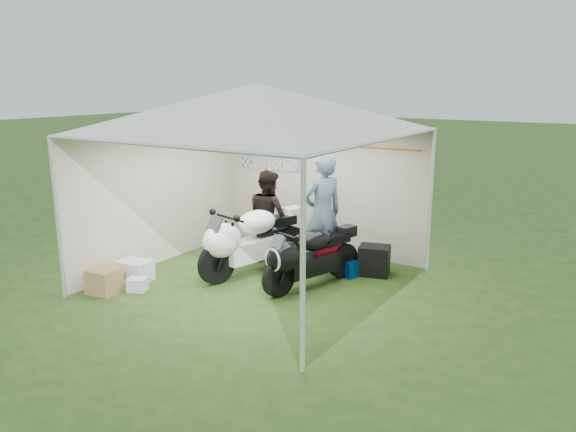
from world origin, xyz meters
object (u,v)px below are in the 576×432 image
canopy_tent (257,113)px  motorcycle_white (249,239)px  crate_1 (104,281)px  paddock_stand (346,268)px  person_blue_jacket (322,214)px  equipment_box (374,260)px  crate_2 (137,285)px  person_dark_jacket (268,216)px  crate_0 (135,271)px  motorcycle_black (307,255)px

canopy_tent → motorcycle_white: size_ratio=2.67×
crate_1 → paddock_stand: bearing=43.8°
person_blue_jacket → equipment_box: 1.12m
canopy_tent → crate_1: (-1.65, -1.61, -2.39)m
equipment_box → crate_1: 4.15m
crate_2 → canopy_tent: bearing=45.5°
person_dark_jacket → equipment_box: (1.82, 0.32, -0.56)m
equipment_box → crate_0: 3.77m
motorcycle_black → person_blue_jacket: (-0.15, 0.72, 0.47)m
person_dark_jacket → crate_2: bearing=92.5°
canopy_tent → crate_0: (-1.65, -1.02, -2.41)m
motorcycle_white → paddock_stand: size_ratio=5.98×
crate_0 → crate_1: size_ratio=1.22×
paddock_stand → crate_1: (-2.67, -2.56, 0.05)m
person_blue_jacket → motorcycle_white: bearing=-26.0°
motorcycle_white → crate_2: bearing=-108.2°
motorcycle_white → motorcycle_black: 1.10m
equipment_box → crate_1: equipment_box is taller
person_blue_jacket → crate_1: bearing=-14.5°
person_dark_jacket → person_blue_jacket: bearing=-159.0°
crate_1 → canopy_tent: bearing=44.3°
motorcycle_white → crate_0: size_ratio=4.32×
crate_1 → crate_2: (0.36, 0.30, -0.08)m
motorcycle_white → equipment_box: 2.03m
crate_2 → motorcycle_white: bearing=57.2°
paddock_stand → person_dark_jacket: 1.62m
canopy_tent → motorcycle_black: 2.21m
paddock_stand → person_blue_jacket: bearing=-168.8°
canopy_tent → crate_2: size_ratio=21.24×
motorcycle_black → crate_0: bearing=-136.7°
person_dark_jacket → person_blue_jacket: 1.08m
canopy_tent → crate_0: size_ratio=11.54×
crate_1 → motorcycle_black: bearing=36.0°
motorcycle_black → crate_1: (-2.42, -1.76, -0.33)m
canopy_tent → motorcycle_black: bearing=11.1°
motorcycle_black → crate_0: 2.71m
crate_1 → crate_2: size_ratio=1.51×
motorcycle_black → equipment_box: motorcycle_black is taller
paddock_stand → crate_1: size_ratio=0.88×
motorcycle_black → person_dark_jacket: bearing=165.5°
person_blue_jacket → crate_1: 3.45m
motorcycle_black → equipment_box: 1.27m
crate_0 → person_blue_jacket: bearing=39.8°
crate_0 → crate_2: size_ratio=1.84×
crate_1 → crate_0: bearing=90.0°
canopy_tent → person_dark_jacket: size_ratio=3.56×
motorcycle_white → crate_1: (-1.32, -1.80, -0.41)m
motorcycle_black → crate_2: size_ratio=6.76×
canopy_tent → person_dark_jacket: 2.05m
motorcycle_black → crate_1: bearing=-126.4°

